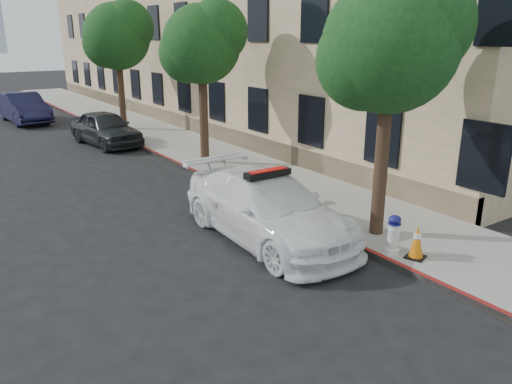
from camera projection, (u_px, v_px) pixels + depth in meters
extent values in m
plane|color=black|center=(221.00, 238.00, 11.39)|extent=(120.00, 120.00, 0.00)
cube|color=gray|center=(174.00, 142.00, 21.17)|extent=(3.20, 50.00, 0.15)
cube|color=maroon|center=(140.00, 147.00, 20.34)|extent=(0.12, 50.00, 0.15)
cube|color=tan|center=(224.00, 24.00, 26.63)|extent=(8.00, 36.00, 10.00)
cylinder|color=black|center=(381.00, 162.00, 10.84)|extent=(0.30, 0.30, 3.30)
sphere|color=#123916|center=(390.00, 45.00, 10.10)|extent=(2.80, 2.80, 2.80)
sphere|color=#123916|center=(417.00, 24.00, 9.96)|extent=(2.24, 2.24, 2.24)
sphere|color=#123916|center=(366.00, 60.00, 10.24)|extent=(2.10, 2.10, 2.10)
cylinder|color=black|center=(204.00, 117.00, 17.14)|extent=(0.30, 0.30, 3.19)
sphere|color=#123916|center=(201.00, 44.00, 16.42)|extent=(2.60, 2.60, 2.60)
sphere|color=#123916|center=(216.00, 31.00, 16.28)|extent=(2.08, 2.08, 2.08)
sphere|color=#123916|center=(188.00, 54.00, 16.56)|extent=(1.95, 1.95, 1.95)
cylinder|color=black|center=(121.00, 92.00, 23.40)|extent=(0.30, 0.30, 3.41)
sphere|color=#123916|center=(117.00, 36.00, 22.64)|extent=(3.00, 3.00, 3.00)
sphere|color=#123916|center=(127.00, 27.00, 22.50)|extent=(2.40, 2.40, 2.40)
sphere|color=#123916|center=(108.00, 43.00, 22.78)|extent=(2.25, 2.25, 2.25)
imported|color=white|center=(267.00, 208.00, 11.18)|extent=(2.16, 5.12, 1.47)
cube|color=black|center=(268.00, 173.00, 10.94)|extent=(1.11, 0.30, 0.14)
cube|color=#A50A07|center=(268.00, 171.00, 10.93)|extent=(0.90, 0.24, 0.06)
imported|color=black|center=(106.00, 128.00, 20.83)|extent=(2.17, 4.33, 1.42)
imported|color=#141433|center=(24.00, 108.00, 26.14)|extent=(1.99, 4.78, 1.54)
cylinder|color=silver|center=(392.00, 250.00, 10.28)|extent=(0.31, 0.31, 0.10)
cylinder|color=silver|center=(393.00, 236.00, 10.18)|extent=(0.24, 0.24, 0.54)
ellipsoid|color=navy|center=(395.00, 220.00, 10.07)|extent=(0.26, 0.26, 0.18)
cylinder|color=silver|center=(394.00, 230.00, 10.15)|extent=(0.35, 0.18, 0.10)
cylinder|color=silver|center=(394.00, 230.00, 10.15)|extent=(0.14, 0.20, 0.10)
cube|color=black|center=(415.00, 257.00, 10.05)|extent=(0.46, 0.46, 0.03)
cone|color=orange|center=(417.00, 241.00, 9.95)|extent=(0.28, 0.28, 0.67)
cylinder|color=white|center=(418.00, 236.00, 9.91)|extent=(0.15, 0.15, 0.10)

